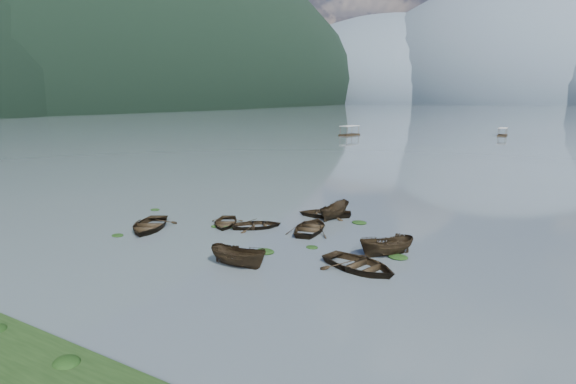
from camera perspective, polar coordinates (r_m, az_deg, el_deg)
The scene contains 23 objects.
ground_plane at distance 30.08m, azimuth -11.51°, elevation -7.85°, with size 2400.00×2400.00×0.00m, color #4B575E.
left_ridge_far at distance 567.90m, azimuth -32.23°, elevation 9.10°, with size 560.00×1400.00×380.00m, color black.
haze_mtn_a at distance 962.49m, azimuth 13.09°, elevation 11.02°, with size 520.00×520.00×280.00m, color #475666.
haze_mtn_b at distance 924.57m, azimuth 25.22°, elevation 10.19°, with size 520.00×520.00×340.00m, color #475666.
rowboat_0 at distance 36.70m, azimuth -17.22°, elevation -4.53°, with size 3.60×5.04×1.04m, color black.
rowboat_1 at distance 35.55m, azimuth -4.00°, elevation -4.53°, with size 2.80×3.93×0.81m, color black.
rowboat_2 at distance 27.83m, azimuth -6.28°, elevation -9.33°, with size 1.46×3.88×1.50m, color black.
rowboat_3 at distance 34.65m, azimuth 2.94°, elevation -4.96°, with size 3.29×4.61×0.95m, color black.
rowboat_4 at distance 27.46m, azimuth 9.04°, elevation -9.71°, with size 3.48×4.87×1.01m, color black.
rowboat_5 at distance 30.07m, azimuth 12.38°, elevation -7.90°, with size 1.47×3.92×1.51m, color black.
rowboat_6 at distance 36.50m, azimuth -7.98°, elevation -4.19°, with size 2.75×3.85×0.80m, color black.
rowboat_7 at distance 39.00m, azimuth 4.69°, elevation -3.06°, with size 3.19×4.46×0.92m, color black.
rowboat_8 at distance 38.47m, azimuth 5.88°, elevation -3.29°, with size 1.47×3.91×1.51m, color black.
weed_clump_0 at distance 35.70m, azimuth -20.82°, elevation -5.24°, with size 0.94×0.77×0.20m, color black.
weed_clump_1 at distance 36.12m, azimuth -9.15°, elevation -4.39°, with size 0.86×0.69×0.19m, color black.
weed_clump_2 at distance 29.95m, azimuth -2.96°, elevation -7.71°, with size 1.34×1.07×0.29m, color black.
weed_clump_3 at distance 30.90m, azimuth 3.06°, elevation -7.08°, with size 0.86×0.72×0.19m, color black.
weed_clump_4 at distance 29.81m, azimuth 13.77°, elevation -8.14°, with size 1.30×1.03×0.27m, color black.
weed_clump_5 at distance 42.63m, azimuth -16.52°, elevation -2.22°, with size 0.91×0.74×0.19m, color black.
weed_clump_6 at distance 35.93m, azimuth -7.50°, elevation -4.43°, with size 1.01×0.84×0.21m, color black.
weed_clump_7 at distance 37.08m, azimuth 9.03°, elevation -3.96°, with size 1.24×0.99×0.27m, color black.
pontoon_left at distance 123.11m, azimuth 7.80°, elevation 7.13°, with size 2.70×6.49×2.49m, color black, non-canonical shape.
pontoon_centre at distance 133.55m, azimuth 25.55°, elevation 6.45°, with size 2.23×5.34×2.05m, color black, non-canonical shape.
Camera 1 is at (18.90, -21.14, 10.05)m, focal length 28.00 mm.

